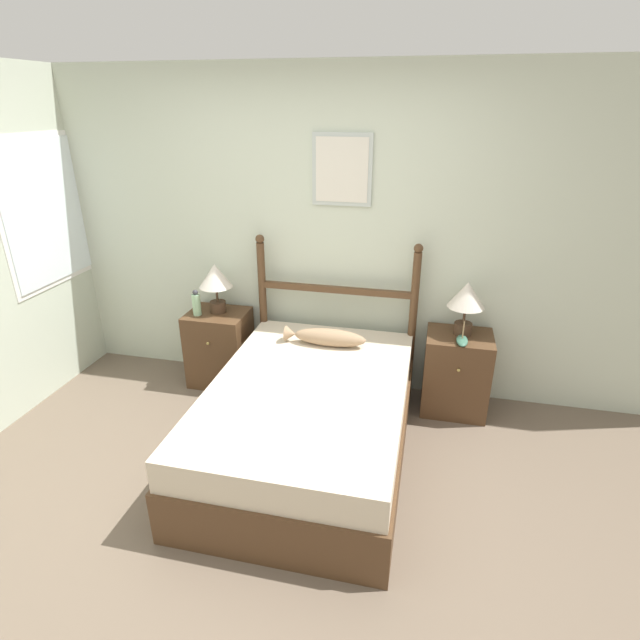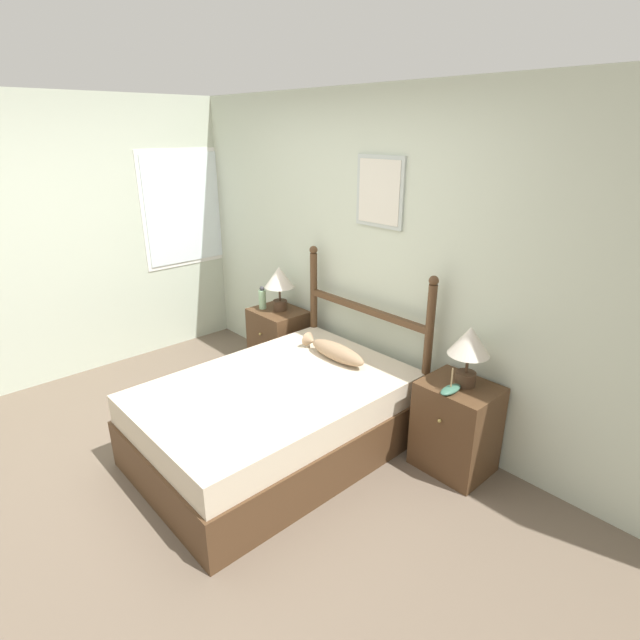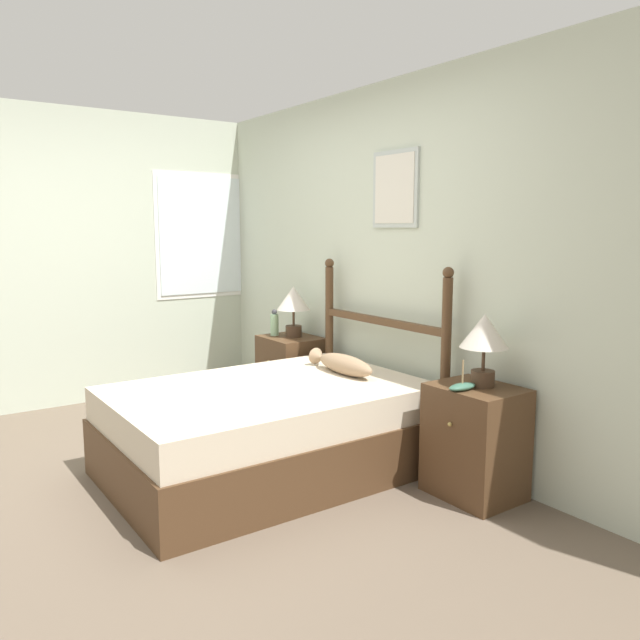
{
  "view_description": "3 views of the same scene",
  "coord_description": "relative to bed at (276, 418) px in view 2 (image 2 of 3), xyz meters",
  "views": [
    {
      "loc": [
        0.92,
        -2.09,
        2.27
      ],
      "look_at": [
        0.2,
        1.07,
        0.85
      ],
      "focal_mm": 28.0,
      "sensor_mm": 36.0,
      "label": 1
    },
    {
      "loc": [
        2.73,
        -1.21,
        2.26
      ],
      "look_at": [
        0.28,
        1.03,
        0.97
      ],
      "focal_mm": 28.0,
      "sensor_mm": 36.0,
      "label": 2
    },
    {
      "loc": [
        3.51,
        -1.24,
        1.55
      ],
      "look_at": [
        0.15,
        1.11,
        0.93
      ],
      "focal_mm": 35.0,
      "sensor_mm": 36.0,
      "label": 3
    }
  ],
  "objects": [
    {
      "name": "table_lamp_right",
      "position": [
        1.0,
        0.83,
        0.66
      ],
      "size": [
        0.27,
        0.27,
        0.42
      ],
      "color": "#422D1E",
      "rests_on": "nightstand_right"
    },
    {
      "name": "table_lamp_left",
      "position": [
        -0.99,
        0.83,
        0.66
      ],
      "size": [
        0.27,
        0.27,
        0.42
      ],
      "color": "#422D1E",
      "rests_on": "nightstand_left"
    },
    {
      "name": "ground_plane",
      "position": [
        -0.21,
        -0.66,
        -0.28
      ],
      "size": [
        16.0,
        16.0,
        0.0
      ],
      "primitive_type": "plane",
      "color": "brown"
    },
    {
      "name": "nightstand_left",
      "position": [
        -0.99,
        0.8,
        0.05
      ],
      "size": [
        0.49,
        0.43,
        0.65
      ],
      "color": "#4C331E",
      "rests_on": "ground_plane"
    },
    {
      "name": "model_boat",
      "position": [
        0.99,
        0.67,
        0.39
      ],
      "size": [
        0.08,
        0.19,
        0.17
      ],
      "color": "#386651",
      "rests_on": "nightstand_right"
    },
    {
      "name": "wall_left",
      "position": [
        -2.34,
        -0.63,
        1.0
      ],
      "size": [
        0.08,
        6.4,
        2.55
      ],
      "color": "beige",
      "rests_on": "ground_plane"
    },
    {
      "name": "nightstand_right",
      "position": [
        0.99,
        0.8,
        0.05
      ],
      "size": [
        0.49,
        0.43,
        0.65
      ],
      "color": "#4C331E",
      "rests_on": "ground_plane"
    },
    {
      "name": "wall_back",
      "position": [
        -0.21,
        1.07,
        1.0
      ],
      "size": [
        6.4,
        0.08,
        2.55
      ],
      "color": "beige",
      "rests_on": "ground_plane"
    },
    {
      "name": "bed",
      "position": [
        0.0,
        0.0,
        0.0
      ],
      "size": [
        1.31,
        1.92,
        0.56
      ],
      "color": "#4C331E",
      "rests_on": "ground_plane"
    },
    {
      "name": "bottle",
      "position": [
        -1.13,
        0.73,
        0.47
      ],
      "size": [
        0.07,
        0.07,
        0.22
      ],
      "color": "#99C699",
      "rests_on": "nightstand_left"
    },
    {
      "name": "fish_pillow",
      "position": [
        -0.01,
        0.6,
        0.35
      ],
      "size": [
        0.63,
        0.15,
        0.13
      ],
      "color": "#997A5B",
      "rests_on": "bed"
    },
    {
      "name": "headboard",
      "position": [
        0.0,
        0.93,
        0.43
      ],
      "size": [
        1.31,
        0.07,
        1.31
      ],
      "color": "#4C331E",
      "rests_on": "ground_plane"
    }
  ]
}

